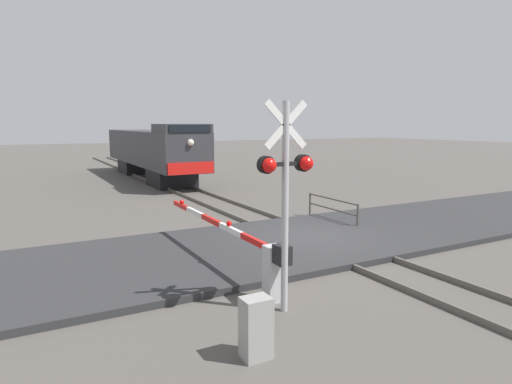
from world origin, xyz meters
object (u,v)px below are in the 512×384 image
locomotive (152,150)px  utility_cabinet (256,328)px  crossing_signal (286,182)px  guard_railing (332,206)px  crossing_gate (250,251)px

locomotive → utility_cabinet: size_ratio=15.23×
crossing_signal → guard_railing: crossing_signal is taller
crossing_gate → utility_cabinet: (-1.44, -2.93, -0.33)m
locomotive → crossing_gate: locomotive is taller
utility_cabinet → locomotive: bearing=78.2°
locomotive → crossing_signal: crossing_signal is taller
locomotive → crossing_gate: bearing=-99.7°
locomotive → crossing_signal: bearing=-99.2°
crossing_signal → utility_cabinet: 2.86m
crossing_gate → utility_cabinet: size_ratio=6.88×
locomotive → utility_cabinet: bearing=-101.8°
crossing_signal → utility_cabinet: size_ratio=4.11×
guard_railing → utility_cabinet: bearing=-134.7°
crossing_gate → guard_railing: bearing=37.2°
utility_cabinet → crossing_signal: bearing=43.9°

